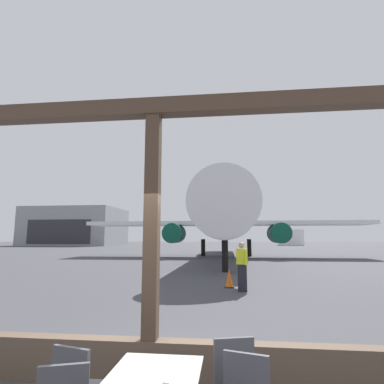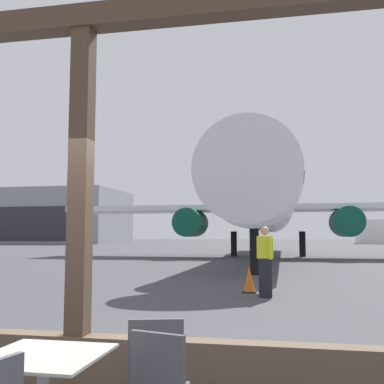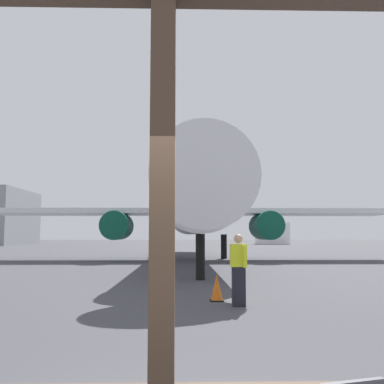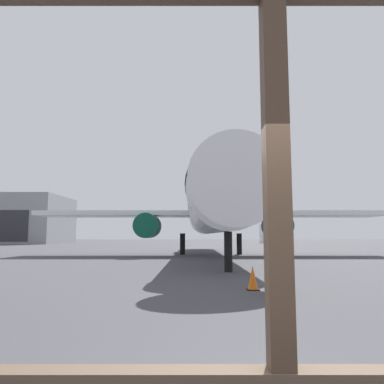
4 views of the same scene
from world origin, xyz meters
The scene contains 8 objects.
ground_plane centered at (0.00, 40.00, 0.00)m, with size 220.00×220.00×0.00m, color #424247.
window_frame centered at (0.00, 0.00, 1.44)m, with size 8.39×0.24×3.91m.
cafe_chair_window_right centered at (1.12, -1.13, 0.56)m, with size 0.47×0.47×0.93m.
airplane centered at (0.90, 26.62, 3.63)m, with size 27.97×33.66×10.52m.
ground_crew_worker centered at (1.55, 7.26, 0.90)m, with size 0.40×0.49×1.74m.
traffic_cone centered at (1.09, 8.15, 0.33)m, with size 0.36×0.36×0.70m.
distant_hangar centered at (-38.44, 73.65, 4.77)m, with size 22.57×17.41×9.55m.
fuel_storage_tank centered at (17.56, 79.68, 2.01)m, with size 6.66×6.66×4.03m, color white.
Camera 2 is at (2.01, -4.30, 1.54)m, focal length 42.86 mm.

